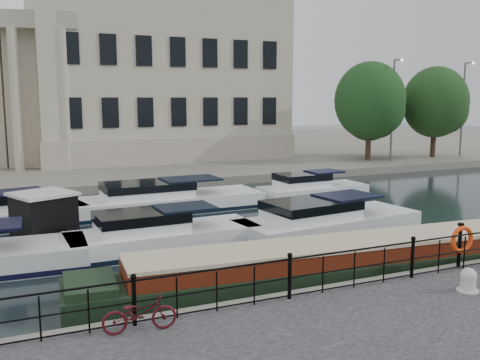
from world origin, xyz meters
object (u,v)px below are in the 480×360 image
Objects in this scene: life_ring_post at (462,240)px; bicycle at (139,313)px; narrowboat at (338,267)px; harbour_hut at (44,222)px; mooring_bollard at (468,280)px.

bicycle is at bearing -177.33° from life_ring_post.
narrowboat is 4.78× the size of harbour_hut.
life_ring_post reaches higher than narrowboat.
life_ring_post is 14.79m from harbour_hut.
harbour_hut is at bearing 131.25° from mooring_bollard.
mooring_bollard is (8.58, -1.09, -0.13)m from bicycle.
mooring_bollard is at bearing -91.25° from bicycle.
life_ring_post is 3.78m from narrowboat.
harbour_hut is at bearing 13.10° from bicycle.
narrowboat is at bearing 145.34° from life_ring_post.
harbour_hut reaches higher than mooring_bollard.
narrowboat is (-1.65, 3.62, -0.49)m from mooring_bollard.
harbour_hut reaches higher than life_ring_post.
bicycle is 10.21m from harbour_hut.
bicycle is at bearing 172.75° from mooring_bollard.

